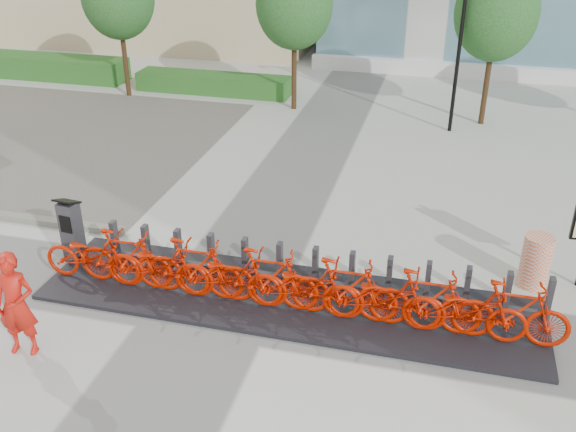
% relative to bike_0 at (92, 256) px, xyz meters
% --- Properties ---
extents(ground, '(120.00, 120.00, 0.00)m').
position_rel_bike_0_xyz_m(ground, '(2.60, 0.05, -0.62)').
color(ground, beige).
extents(gravel_patch, '(14.00, 14.00, 0.00)m').
position_rel_bike_0_xyz_m(gravel_patch, '(-7.40, 7.05, -0.61)').
color(gravel_patch, '#44433C').
rests_on(gravel_patch, ground).
extents(hedge_a, '(10.00, 1.40, 0.90)m').
position_rel_bike_0_xyz_m(hedge_a, '(-11.40, 13.55, -0.17)').
color(hedge_a, '#2C722E').
rests_on(hedge_a, ground).
extents(hedge_b, '(6.00, 1.20, 0.70)m').
position_rel_bike_0_xyz_m(hedge_b, '(-2.40, 13.25, -0.27)').
color(hedge_b, '#2C722E').
rests_on(hedge_b, ground).
extents(tree_1, '(2.60, 2.60, 5.10)m').
position_rel_bike_0_xyz_m(tree_1, '(1.10, 12.05, 2.97)').
color(tree_1, '#392315').
rests_on(tree_1, ground).
extents(tree_2, '(2.60, 2.60, 5.10)m').
position_rel_bike_0_xyz_m(tree_2, '(7.60, 12.05, 2.97)').
color(tree_2, '#392315').
rests_on(tree_2, ground).
extents(streetlamp, '(2.00, 0.20, 5.00)m').
position_rel_bike_0_xyz_m(streetlamp, '(6.60, 11.05, 2.52)').
color(streetlamp, black).
rests_on(streetlamp, ground).
extents(dock_pad, '(9.60, 2.40, 0.08)m').
position_rel_bike_0_xyz_m(dock_pad, '(3.90, 0.35, -0.58)').
color(dock_pad, black).
rests_on(dock_pad, ground).
extents(dock_rail_posts, '(8.74, 0.50, 0.85)m').
position_rel_bike_0_xyz_m(dock_rail_posts, '(4.32, 0.82, -0.11)').
color(dock_rail_posts, '#2F2F34').
rests_on(dock_rail_posts, dock_pad).
extents(bike_0, '(2.04, 0.71, 1.07)m').
position_rel_bike_0_xyz_m(bike_0, '(0.00, 0.00, 0.00)').
color(bike_0, '#A91500').
rests_on(bike_0, dock_pad).
extents(bike_1, '(1.98, 0.56, 1.19)m').
position_rel_bike_0_xyz_m(bike_1, '(0.72, 0.00, 0.06)').
color(bike_1, '#A91500').
rests_on(bike_1, dock_pad).
extents(bike_2, '(2.04, 0.71, 1.07)m').
position_rel_bike_0_xyz_m(bike_2, '(1.44, 0.00, 0.00)').
color(bike_2, '#A91500').
rests_on(bike_2, dock_pad).
extents(bike_3, '(1.98, 0.56, 1.19)m').
position_rel_bike_0_xyz_m(bike_3, '(2.16, 0.00, 0.06)').
color(bike_3, '#A91500').
rests_on(bike_3, dock_pad).
extents(bike_4, '(2.04, 0.71, 1.07)m').
position_rel_bike_0_xyz_m(bike_4, '(2.88, 0.00, 0.00)').
color(bike_4, '#A91500').
rests_on(bike_4, dock_pad).
extents(bike_5, '(1.98, 0.56, 1.19)m').
position_rel_bike_0_xyz_m(bike_5, '(3.60, 0.00, 0.06)').
color(bike_5, '#A91500').
rests_on(bike_5, dock_pad).
extents(bike_6, '(2.04, 0.71, 1.07)m').
position_rel_bike_0_xyz_m(bike_6, '(4.32, 0.00, 0.00)').
color(bike_6, '#A91500').
rests_on(bike_6, dock_pad).
extents(bike_7, '(1.98, 0.56, 1.19)m').
position_rel_bike_0_xyz_m(bike_7, '(5.04, 0.00, 0.06)').
color(bike_7, '#A91500').
rests_on(bike_7, dock_pad).
extents(bike_8, '(2.04, 0.71, 1.07)m').
position_rel_bike_0_xyz_m(bike_8, '(5.76, 0.00, 0.00)').
color(bike_8, '#A91500').
rests_on(bike_8, dock_pad).
extents(bike_9, '(1.98, 0.56, 1.19)m').
position_rel_bike_0_xyz_m(bike_9, '(6.48, 0.00, 0.06)').
color(bike_9, '#A91500').
rests_on(bike_9, dock_pad).
extents(bike_10, '(2.04, 0.71, 1.07)m').
position_rel_bike_0_xyz_m(bike_10, '(7.20, 0.00, 0.00)').
color(bike_10, '#A91500').
rests_on(bike_10, dock_pad).
extents(bike_11, '(1.98, 0.56, 1.19)m').
position_rel_bike_0_xyz_m(bike_11, '(7.92, 0.00, 0.06)').
color(bike_11, '#A91500').
rests_on(bike_11, dock_pad).
extents(kiosk, '(0.49, 0.42, 1.46)m').
position_rel_bike_0_xyz_m(kiosk, '(-0.77, 0.58, 0.16)').
color(kiosk, '#2F2F34').
rests_on(kiosk, dock_pad).
extents(worker_red, '(0.76, 0.57, 1.91)m').
position_rel_bike_0_xyz_m(worker_red, '(-0.08, -2.22, 0.34)').
color(worker_red, red).
rests_on(worker_red, ground).
extents(construction_barrel, '(0.70, 0.70, 1.10)m').
position_rel_bike_0_xyz_m(construction_barrel, '(8.49, 2.10, -0.07)').
color(construction_barrel, orange).
rests_on(construction_barrel, ground).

